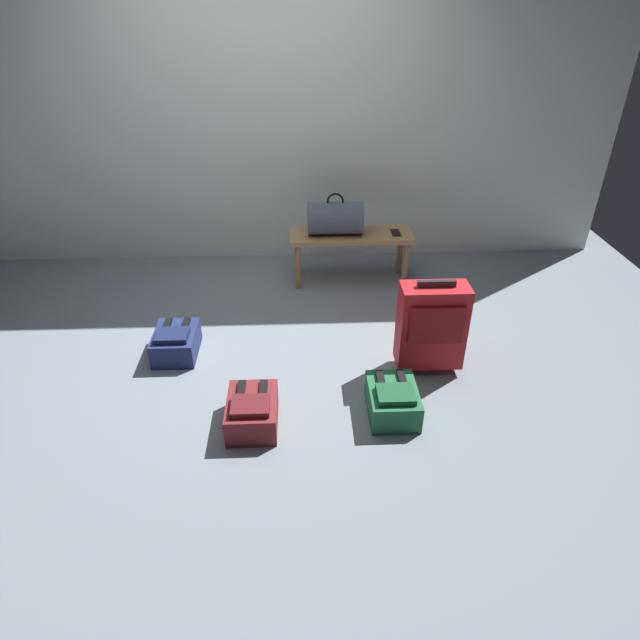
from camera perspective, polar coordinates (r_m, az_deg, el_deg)
The scene contains 9 objects.
ground_plane at distance 3.75m, azimuth -6.14°, elevation -3.09°, with size 6.60×6.60×0.00m, color slate.
back_wall at distance 4.75m, azimuth -6.15°, elevation 22.64°, with size 6.00×0.10×2.80m, color silver.
bench at distance 4.49m, azimuth 3.31°, elevation 8.37°, with size 1.00×0.36×0.43m.
duffel_bag_slate at distance 4.40m, azimuth 1.60°, elevation 10.73°, with size 0.44×0.26×0.34m.
cell_phone at distance 4.49m, azimuth 8.01°, elevation 9.13°, with size 0.07×0.14×0.01m.
suitcase_upright_red at distance 3.44m, azimuth 11.72°, elevation -0.56°, with size 0.42×0.22×0.64m.
backpack_maroon at distance 3.10m, azimuth -7.18°, elevation -9.58°, with size 0.28×0.38×0.21m.
backpack_green at distance 3.18m, azimuth 7.70°, elevation -8.40°, with size 0.28×0.38×0.21m.
backpack_navy at distance 3.76m, azimuth -15.00°, elevation -2.28°, with size 0.28×0.38×0.21m.
Camera 1 is at (0.27, -3.08, 2.12)m, focal length 30.25 mm.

